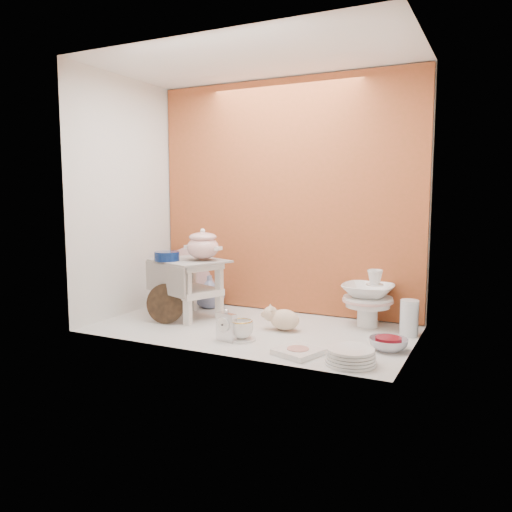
{
  "coord_description": "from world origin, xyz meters",
  "views": [
    {
      "loc": [
        1.27,
        -2.55,
        0.77
      ],
      "look_at": [
        0.02,
        0.02,
        0.42
      ],
      "focal_mm": 35.65,
      "sensor_mm": 36.0,
      "label": 1
    }
  ],
  "objects_px": {
    "gold_rim_teacup": "(241,329)",
    "dinner_plate_stack": "(351,356)",
    "blue_white_vase": "(209,292)",
    "crystal_bowl": "(388,344)",
    "step_stool": "(190,289)",
    "soup_tureen": "(203,244)",
    "porcelain_tower": "(368,298)",
    "mantel_clock": "(226,325)",
    "floral_platter": "(192,275)",
    "plush_pig": "(285,319)"
  },
  "relations": [
    {
      "from": "soup_tureen",
      "to": "crystal_bowl",
      "type": "relative_size",
      "value": 1.24
    },
    {
      "from": "mantel_clock",
      "to": "crystal_bowl",
      "type": "height_order",
      "value": "mantel_clock"
    },
    {
      "from": "step_stool",
      "to": "blue_white_vase",
      "type": "distance_m",
      "value": 0.31
    },
    {
      "from": "porcelain_tower",
      "to": "floral_platter",
      "type": "bearing_deg",
      "value": 175.78
    },
    {
      "from": "gold_rim_teacup",
      "to": "blue_white_vase",
      "type": "bearing_deg",
      "value": 132.89
    },
    {
      "from": "step_stool",
      "to": "plush_pig",
      "type": "relative_size",
      "value": 1.92
    },
    {
      "from": "step_stool",
      "to": "floral_platter",
      "type": "height_order",
      "value": "floral_platter"
    },
    {
      "from": "plush_pig",
      "to": "crystal_bowl",
      "type": "distance_m",
      "value": 0.61
    },
    {
      "from": "crystal_bowl",
      "to": "porcelain_tower",
      "type": "xyz_separation_m",
      "value": [
        -0.2,
        0.41,
        0.14
      ]
    },
    {
      "from": "mantel_clock",
      "to": "porcelain_tower",
      "type": "xyz_separation_m",
      "value": [
        0.59,
        0.62,
        0.09
      ]
    },
    {
      "from": "floral_platter",
      "to": "dinner_plate_stack",
      "type": "xyz_separation_m",
      "value": [
        1.37,
        -0.78,
        -0.16
      ]
    },
    {
      "from": "plush_pig",
      "to": "crystal_bowl",
      "type": "relative_size",
      "value": 1.15
    },
    {
      "from": "plush_pig",
      "to": "dinner_plate_stack",
      "type": "height_order",
      "value": "plush_pig"
    },
    {
      "from": "floral_platter",
      "to": "blue_white_vase",
      "type": "bearing_deg",
      "value": -18.94
    },
    {
      "from": "step_stool",
      "to": "plush_pig",
      "type": "height_order",
      "value": "step_stool"
    },
    {
      "from": "gold_rim_teacup",
      "to": "dinner_plate_stack",
      "type": "bearing_deg",
      "value": -10.76
    },
    {
      "from": "blue_white_vase",
      "to": "gold_rim_teacup",
      "type": "distance_m",
      "value": 0.83
    },
    {
      "from": "crystal_bowl",
      "to": "floral_platter",
      "type": "bearing_deg",
      "value": 161.33
    },
    {
      "from": "blue_white_vase",
      "to": "crystal_bowl",
      "type": "xyz_separation_m",
      "value": [
        1.3,
        -0.44,
        -0.08
      ]
    },
    {
      "from": "mantel_clock",
      "to": "gold_rim_teacup",
      "type": "height_order",
      "value": "mantel_clock"
    },
    {
      "from": "gold_rim_teacup",
      "to": "porcelain_tower",
      "type": "bearing_deg",
      "value": 47.11
    },
    {
      "from": "blue_white_vase",
      "to": "plush_pig",
      "type": "relative_size",
      "value": 0.99
    },
    {
      "from": "soup_tureen",
      "to": "gold_rim_teacup",
      "type": "height_order",
      "value": "soup_tureen"
    },
    {
      "from": "soup_tureen",
      "to": "plush_pig",
      "type": "bearing_deg",
      "value": -4.84
    },
    {
      "from": "crystal_bowl",
      "to": "porcelain_tower",
      "type": "relative_size",
      "value": 0.56
    },
    {
      "from": "blue_white_vase",
      "to": "mantel_clock",
      "type": "bearing_deg",
      "value": -52.63
    },
    {
      "from": "step_stool",
      "to": "blue_white_vase",
      "type": "height_order",
      "value": "step_stool"
    },
    {
      "from": "porcelain_tower",
      "to": "dinner_plate_stack",
      "type": "bearing_deg",
      "value": -82.38
    },
    {
      "from": "mantel_clock",
      "to": "plush_pig",
      "type": "xyz_separation_m",
      "value": [
        0.2,
        0.32,
        -0.02
      ]
    },
    {
      "from": "blue_white_vase",
      "to": "dinner_plate_stack",
      "type": "bearing_deg",
      "value": -31.38
    },
    {
      "from": "porcelain_tower",
      "to": "step_stool",
      "type": "bearing_deg",
      "value": -165.86
    },
    {
      "from": "soup_tureen",
      "to": "porcelain_tower",
      "type": "bearing_deg",
      "value": 14.44
    },
    {
      "from": "dinner_plate_stack",
      "to": "crystal_bowl",
      "type": "distance_m",
      "value": 0.31
    },
    {
      "from": "mantel_clock",
      "to": "gold_rim_teacup",
      "type": "distance_m",
      "value": 0.08
    },
    {
      "from": "crystal_bowl",
      "to": "step_stool",
      "type": "bearing_deg",
      "value": 173.65
    },
    {
      "from": "plush_pig",
      "to": "dinner_plate_stack",
      "type": "bearing_deg",
      "value": -27.98
    },
    {
      "from": "step_stool",
      "to": "soup_tureen",
      "type": "height_order",
      "value": "soup_tureen"
    },
    {
      "from": "porcelain_tower",
      "to": "soup_tureen",
      "type": "bearing_deg",
      "value": -165.56
    },
    {
      "from": "blue_white_vase",
      "to": "soup_tureen",
      "type": "bearing_deg",
      "value": -65.54
    },
    {
      "from": "plush_pig",
      "to": "floral_platter",
      "type": "bearing_deg",
      "value": 166.68
    },
    {
      "from": "floral_platter",
      "to": "porcelain_tower",
      "type": "height_order",
      "value": "floral_platter"
    },
    {
      "from": "blue_white_vase",
      "to": "dinner_plate_stack",
      "type": "height_order",
      "value": "blue_white_vase"
    },
    {
      "from": "dinner_plate_stack",
      "to": "gold_rim_teacup",
      "type": "bearing_deg",
      "value": 169.24
    },
    {
      "from": "soup_tureen",
      "to": "porcelain_tower",
      "type": "distance_m",
      "value": 1.04
    },
    {
      "from": "mantel_clock",
      "to": "gold_rim_teacup",
      "type": "relative_size",
      "value": 1.33
    },
    {
      "from": "blue_white_vase",
      "to": "dinner_plate_stack",
      "type": "relative_size",
      "value": 0.93
    },
    {
      "from": "step_stool",
      "to": "gold_rim_teacup",
      "type": "distance_m",
      "value": 0.62
    },
    {
      "from": "plush_pig",
      "to": "gold_rim_teacup",
      "type": "distance_m",
      "value": 0.31
    },
    {
      "from": "floral_platter",
      "to": "mantel_clock",
      "type": "xyz_separation_m",
      "value": [
        0.68,
        -0.71,
        -0.12
      ]
    },
    {
      "from": "blue_white_vase",
      "to": "porcelain_tower",
      "type": "relative_size",
      "value": 0.64
    }
  ]
}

